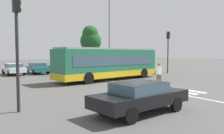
% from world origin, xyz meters
% --- Properties ---
extents(ground_plane, '(160.00, 160.00, 0.00)m').
position_xyz_m(ground_plane, '(0.00, 0.00, 0.00)').
color(ground_plane, '#514F4C').
extents(city_transit_bus, '(11.39, 4.12, 3.06)m').
position_xyz_m(city_transit_bus, '(0.57, 5.15, 1.59)').
color(city_transit_bus, black).
rests_on(city_transit_bus, ground_plane).
extents(pedestrian_crossing_street, '(0.58, 0.43, 1.72)m').
position_xyz_m(pedestrian_crossing_street, '(2.08, -0.01, 0.97)').
color(pedestrian_crossing_street, brown).
rests_on(pedestrian_crossing_street, ground_plane).
extents(foreground_sedan, '(4.68, 2.32, 1.35)m').
position_xyz_m(foreground_sedan, '(-4.86, -5.85, 0.77)').
color(foreground_sedan, black).
rests_on(foreground_sedan, ground_plane).
extents(parked_car_white, '(2.09, 4.60, 1.35)m').
position_xyz_m(parked_car_white, '(-6.20, 15.44, 0.77)').
color(parked_car_white, black).
rests_on(parked_car_white, ground_plane).
extents(parked_car_teal, '(1.96, 4.54, 1.35)m').
position_xyz_m(parked_car_teal, '(-3.43, 15.49, 0.77)').
color(parked_car_teal, black).
rests_on(parked_car_teal, ground_plane).
extents(parked_car_charcoal, '(2.29, 4.67, 1.35)m').
position_xyz_m(parked_car_charcoal, '(-0.65, 15.01, 0.77)').
color(parked_car_charcoal, black).
rests_on(parked_car_charcoal, ground_plane).
extents(parked_car_blue, '(2.16, 4.62, 1.35)m').
position_xyz_m(parked_car_blue, '(2.10, 15.61, 0.77)').
color(parked_car_blue, black).
rests_on(parked_car_blue, ground_plane).
extents(parked_car_black, '(2.02, 4.58, 1.35)m').
position_xyz_m(parked_car_black, '(4.78, 15.40, 0.77)').
color(parked_car_black, black).
rests_on(parked_car_black, ground_plane).
extents(parked_car_champagne, '(1.97, 4.55, 1.35)m').
position_xyz_m(parked_car_champagne, '(7.34, 15.53, 0.77)').
color(parked_car_champagne, black).
rests_on(parked_car_champagne, ground_plane).
extents(traffic_light_near_corner, '(0.33, 0.32, 5.22)m').
position_xyz_m(traffic_light_near_corner, '(-9.18, -2.80, 3.47)').
color(traffic_light_near_corner, '#28282B').
rests_on(traffic_light_near_corner, ground_plane).
extents(traffic_light_far_corner, '(0.33, 0.32, 5.28)m').
position_xyz_m(traffic_light_far_corner, '(10.69, 7.06, 3.51)').
color(traffic_light_far_corner, '#28282B').
rests_on(traffic_light_far_corner, ground_plane).
extents(bus_stop_shelter, '(4.65, 1.54, 3.25)m').
position_xyz_m(bus_stop_shelter, '(9.69, 11.83, 2.42)').
color(bus_stop_shelter, '#28282B').
rests_on(bus_stop_shelter, ground_plane).
extents(twin_arm_street_lamp, '(5.22, 0.32, 10.17)m').
position_xyz_m(twin_arm_street_lamp, '(3.77, 10.05, 6.21)').
color(twin_arm_street_lamp, '#939399').
rests_on(twin_arm_street_lamp, ground_plane).
extents(background_tree_right, '(3.45, 3.45, 7.04)m').
position_xyz_m(background_tree_right, '(6.40, 19.84, 4.87)').
color(background_tree_right, brown).
rests_on(background_tree_right, ground_plane).
extents(crosswalk_painted_stripes, '(5.67, 2.88, 0.01)m').
position_xyz_m(crosswalk_painted_stripes, '(-0.79, -3.04, 0.00)').
color(crosswalk_painted_stripes, silver).
rests_on(crosswalk_painted_stripes, ground_plane).
extents(lane_center_line, '(0.16, 24.00, 0.01)m').
position_xyz_m(lane_center_line, '(0.12, 2.00, 0.00)').
color(lane_center_line, silver).
rests_on(lane_center_line, ground_plane).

